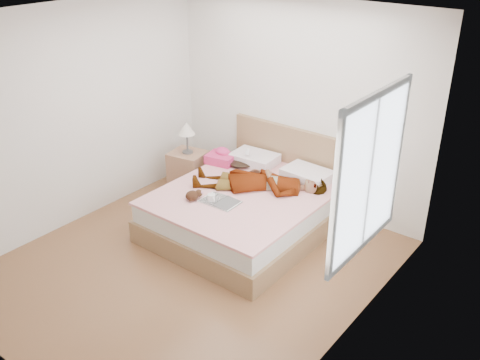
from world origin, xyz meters
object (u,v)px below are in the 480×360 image
Objects in this scene: phone at (247,152)px; towel at (222,157)px; nightstand at (188,168)px; plush_toy at (193,195)px; coffee_mug at (212,198)px; woman at (260,178)px; bed at (249,206)px; magazine at (220,201)px.

towel is at bearing 174.72° from phone.
plush_toy is at bearing -44.07° from nightstand.
woman is at bearing 73.03° from coffee_mug.
bed is at bearing -55.25° from woman.
bed is 0.62m from coffee_mug.
woman is 0.37m from bed.
phone is at bearing -157.71° from woman.
woman is 0.76× the size of bed.
magazine is (0.37, -0.99, -0.17)m from phone.
towel is 1.10m from coffee_mug.
bed reaches higher than towel.
phone is at bearing 94.88° from plush_toy.
plush_toy is at bearing -114.17° from phone.
coffee_mug is (-0.20, -0.65, -0.06)m from woman.
towel reaches higher than plush_toy.
woman is 1.35m from nightstand.
nightstand is (-0.90, 0.88, -0.24)m from plush_toy.
nightstand is (-0.49, -0.12, -0.26)m from towel.
coffee_mug reaches higher than magazine.
woman reaches higher than towel.
magazine is 0.45× the size of nightstand.
magazine is (-0.13, -0.59, -0.10)m from woman.
plush_toy is (0.10, -1.13, -0.12)m from phone.
coffee_mug is (-0.07, -0.06, 0.04)m from magazine.
phone is 1.07m from magazine.
towel is 0.57m from nightstand.
phone is 0.71× the size of coffee_mug.
plush_toy reaches higher than magazine.
bed reaches higher than coffee_mug.
woman reaches higher than coffee_mug.
towel is at bearing 123.91° from coffee_mug.
nightstand reaches higher than coffee_mug.
coffee_mug is (0.30, -1.05, -0.13)m from phone.
woman is 0.69m from coffee_mug.
bed reaches higher than plush_toy.
phone reaches higher than magazine.
magazine is at bearing 43.28° from coffee_mug.
bed is 9.20× the size of plush_toy.
phone is (-0.50, 0.40, 0.07)m from woman.
magazine is (-0.07, -0.46, 0.24)m from bed.
nightstand reaches higher than phone.
nightstand is at bearing -166.46° from towel.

